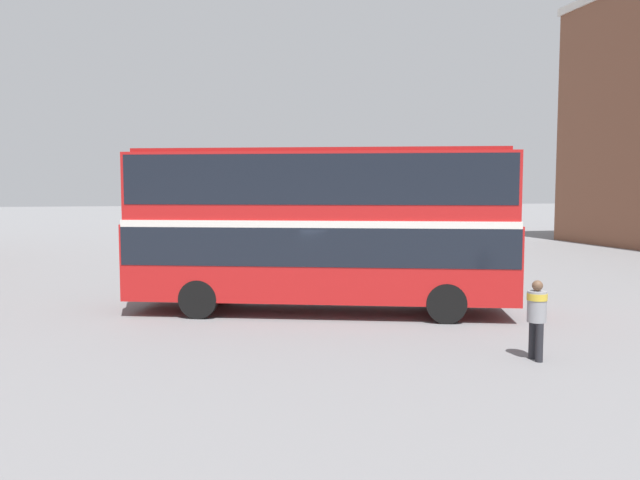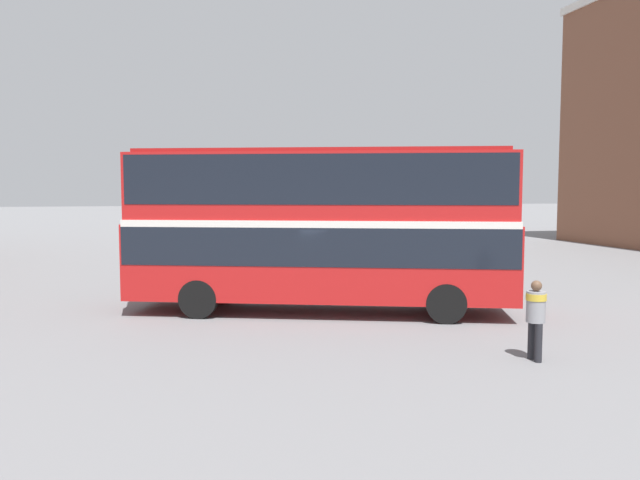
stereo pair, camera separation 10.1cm
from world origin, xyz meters
name	(u,v)px [view 1 (the left image)]	position (x,y,z in m)	size (l,w,h in m)	color
ground_plane	(335,312)	(0.00, 0.00, 0.00)	(240.00, 240.00, 0.00)	slate
double_decker_bus	(320,220)	(-0.42, 0.10, 2.71)	(11.23, 6.02, 4.72)	red
pedestrian_foreground	(537,312)	(2.79, -5.94, 1.04)	(0.42, 0.42, 1.70)	#232328
parked_car_kerb_near	(223,240)	(-1.81, 17.47, 0.78)	(4.75, 2.61, 1.55)	maroon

